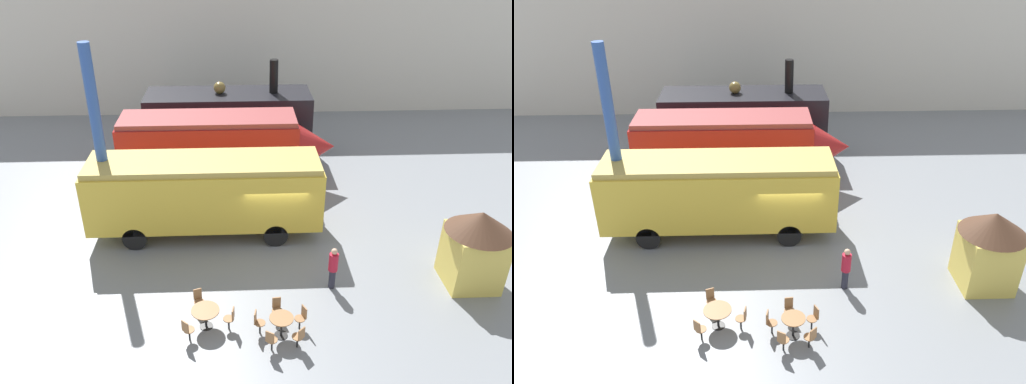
# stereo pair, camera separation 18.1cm
# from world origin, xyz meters

# --- Properties ---
(ground_plane) EXTENTS (80.00, 80.00, 0.00)m
(ground_plane) POSITION_xyz_m (0.00, 0.00, 0.00)
(ground_plane) COLOR gray
(backdrop_wall) EXTENTS (44.00, 0.15, 9.00)m
(backdrop_wall) POSITION_xyz_m (0.00, 15.45, 4.50)
(backdrop_wall) COLOR beige
(backdrop_wall) RESTS_ON ground_plane
(steam_locomotive) EXTENTS (8.88, 2.86, 5.40)m
(steam_locomotive) POSITION_xyz_m (-1.89, 8.37, 2.17)
(steam_locomotive) COLOR black
(steam_locomotive) RESTS_ON ground_plane
(streamlined_locomotive) EXTENTS (10.40, 2.50, 3.66)m
(streamlined_locomotive) POSITION_xyz_m (-2.11, 4.77, 2.09)
(streamlined_locomotive) COLOR maroon
(streamlined_locomotive) RESTS_ON ground_plane
(passenger_coach_vintage) EXTENTS (9.52, 2.59, 3.38)m
(passenger_coach_vintage) POSITION_xyz_m (-2.86, 0.49, 1.99)
(passenger_coach_vintage) COLOR gold
(passenger_coach_vintage) RESTS_ON ground_plane
(cafe_table_near) EXTENTS (0.78, 0.78, 0.76)m
(cafe_table_near) POSITION_xyz_m (-0.22, -5.77, 0.58)
(cafe_table_near) COLOR black
(cafe_table_near) RESTS_ON ground_plane
(cafe_table_mid) EXTENTS (0.93, 0.93, 0.71)m
(cafe_table_mid) POSITION_xyz_m (-2.66, -5.25, 0.58)
(cafe_table_mid) COLOR black
(cafe_table_mid) RESTS_ON ground_plane
(cafe_chair_0) EXTENTS (0.40, 0.40, 0.87)m
(cafe_chair_0) POSITION_xyz_m (0.29, -6.34, 0.51)
(cafe_chair_0) COLOR black
(cafe_chair_0) RESTS_ON ground_plane
(cafe_chair_1) EXTENTS (0.40, 0.38, 0.87)m
(cafe_chair_1) POSITION_xyz_m (0.47, -5.46, 0.51)
(cafe_chair_1) COLOR black
(cafe_chair_1) RESTS_ON ground_plane
(cafe_chair_2) EXTENTS (0.36, 0.37, 0.87)m
(cafe_chair_2) POSITION_xyz_m (-0.30, -5.01, 0.51)
(cafe_chair_2) COLOR black
(cafe_chair_2) RESTS_ON ground_plane
(cafe_chair_3) EXTENTS (0.38, 0.36, 0.87)m
(cafe_chair_3) POSITION_xyz_m (-0.97, -5.61, 0.51)
(cafe_chair_3) COLOR black
(cafe_chair_3) RESTS_ON ground_plane
(cafe_chair_4) EXTENTS (0.39, 0.40, 0.87)m
(cafe_chair_4) POSITION_xyz_m (-0.60, -6.43, 0.51)
(cafe_chair_4) COLOR black
(cafe_chair_4) RESTS_ON ground_plane
(cafe_chair_5) EXTENTS (0.37, 0.39, 0.87)m
(cafe_chair_5) POSITION_xyz_m (-2.93, -4.46, 0.51)
(cafe_chair_5) COLOR black
(cafe_chair_5) RESTS_ON ground_plane
(cafe_chair_6) EXTENTS (0.40, 0.41, 0.87)m
(cafe_chair_6) POSITION_xyz_m (-3.20, -5.88, 0.51)
(cafe_chair_6) COLOR black
(cafe_chair_6) RESTS_ON ground_plane
(cafe_chair_7) EXTENTS (0.38, 0.36, 0.87)m
(cafe_chair_7) POSITION_xyz_m (-1.84, -5.41, 0.51)
(cafe_chair_7) COLOR black
(cafe_chair_7) RESTS_ON ground_plane
(visitor_person) EXTENTS (0.34, 0.34, 1.69)m
(visitor_person) POSITION_xyz_m (1.83, -3.44, 0.92)
(visitor_person) COLOR #262633
(visitor_person) RESTS_ON ground_plane
(ticket_kiosk) EXTENTS (2.34, 2.34, 3.00)m
(ticket_kiosk) POSITION_xyz_m (6.91, -3.35, 1.67)
(ticket_kiosk) COLOR #DBC151
(ticket_kiosk) RESTS_ON ground_plane
(support_pillar) EXTENTS (0.44, 0.44, 8.00)m
(support_pillar) POSITION_xyz_m (-6.91, 0.73, 4.00)
(support_pillar) COLOR #2D519E
(support_pillar) RESTS_ON ground_plane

